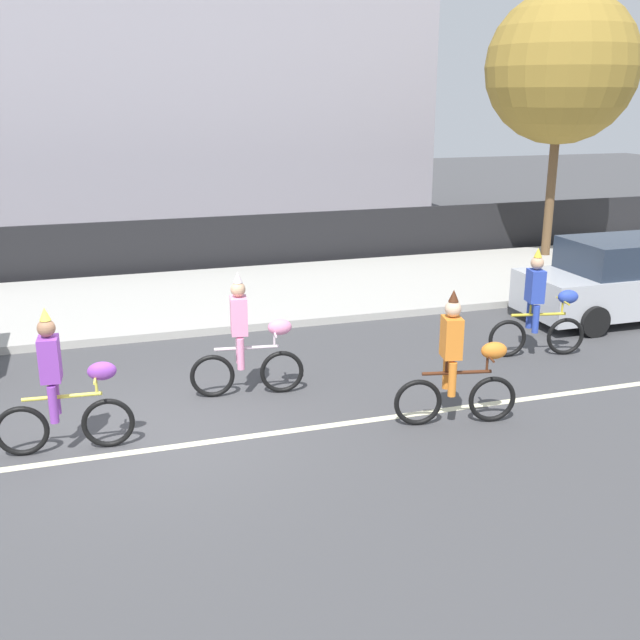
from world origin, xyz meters
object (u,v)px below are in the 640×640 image
parade_cyclist_orange (458,366)px  parade_cyclist_cobalt (540,309)px  parade_cyclist_pink (247,342)px  parade_cyclist_purple (63,390)px  parked_car_silver (622,281)px

parade_cyclist_orange → parade_cyclist_cobalt: size_ratio=1.00×
parade_cyclist_pink → parade_cyclist_purple: bearing=-156.3°
parade_cyclist_orange → parked_car_silver: 6.58m
parade_cyclist_cobalt → parade_cyclist_orange: bearing=-141.7°
parade_cyclist_orange → parked_car_silver: bearing=32.8°
parade_cyclist_purple → parade_cyclist_pink: same height
parade_cyclist_pink → parked_car_silver: (8.04, 1.68, -0.06)m
parade_cyclist_cobalt → parked_car_silver: bearing=27.1°
parked_car_silver → parade_cyclist_pink: bearing=-168.2°
parade_cyclist_purple → parade_cyclist_pink: 2.85m
parade_cyclist_pink → parade_cyclist_orange: 3.14m
parade_cyclist_orange → parade_cyclist_cobalt: bearing=38.3°
parade_cyclist_cobalt → parked_car_silver: (2.87, 1.47, -0.06)m
parade_cyclist_pink → parked_car_silver: bearing=11.8°
parade_cyclist_pink → parade_cyclist_orange: same height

